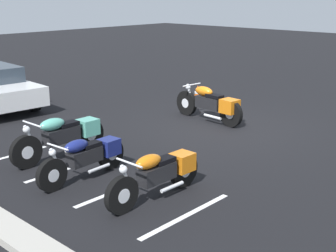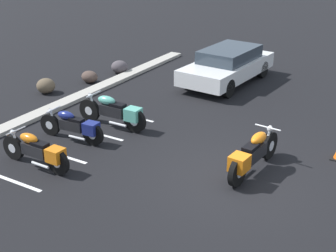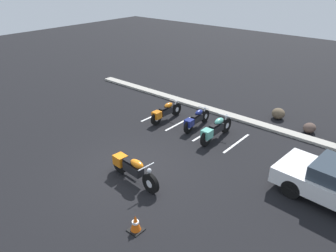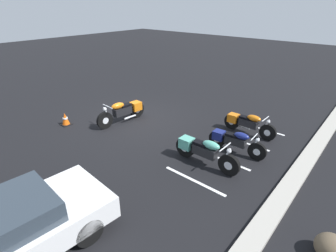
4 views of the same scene
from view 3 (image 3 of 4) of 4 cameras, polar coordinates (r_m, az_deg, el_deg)
name	(u,v)px [view 3 (image 3 of 4)]	position (r m, az deg, el deg)	size (l,w,h in m)	color
ground	(129,172)	(12.15, -6.81, -7.91)	(60.00, 60.00, 0.00)	black
motorcycle_orange_featured	(132,168)	(11.42, -6.28, -7.33)	(2.37, 0.67, 0.93)	black
parked_bike_0	(165,112)	(15.77, -0.52, 2.45)	(0.60, 2.12, 0.84)	black
parked_bike_1	(196,119)	(15.08, 4.87, 1.15)	(0.58, 2.06, 0.81)	black
parked_bike_2	(215,130)	(14.12, 8.22, -0.61)	(0.65, 2.31, 0.91)	black
concrete_curb	(225,114)	(16.76, 9.87, 2.08)	(18.00, 0.50, 0.12)	#A8A399
landscape_rock_0	(310,128)	(16.03, 23.42, -0.30)	(0.65, 0.54, 0.44)	#4D3C35
landscape_rock_1	(278,113)	(16.95, 18.66, 2.08)	(0.62, 0.64, 0.53)	brown
traffic_cone	(136,223)	(9.63, -5.68, -16.54)	(0.40, 0.40, 0.53)	black
stall_line_0	(156,115)	(16.58, -2.14, 1.98)	(0.10, 2.10, 0.00)	white
stall_line_1	(180,123)	(15.68, 2.04, 0.51)	(0.10, 2.10, 0.00)	white
stall_line_2	(206,133)	(14.88, 6.70, -1.14)	(0.10, 2.10, 0.00)	white
stall_line_3	(237,143)	(14.20, 11.86, -2.95)	(0.10, 2.10, 0.00)	white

